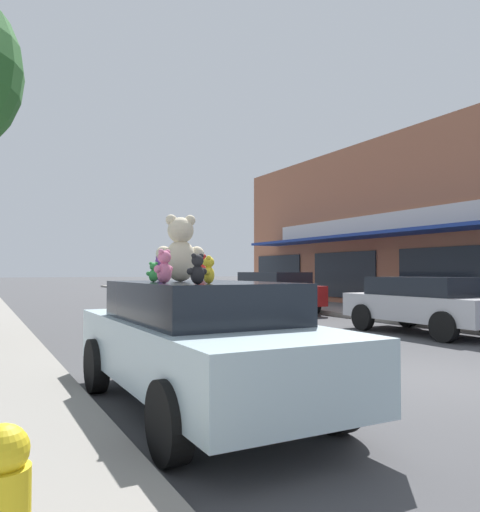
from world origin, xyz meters
name	(u,v)px	position (x,y,z in m)	size (l,w,h in m)	color
ground_plane	(446,379)	(0.00, 0.00, 0.00)	(260.00, 260.00, 0.00)	#424244
plush_art_car	(199,340)	(-3.78, 0.22, 0.78)	(1.90, 4.40, 1.44)	#ADC6D1
teddy_bear_giant	(181,249)	(-3.89, 0.50, 1.82)	(0.60, 0.40, 0.79)	beige
teddy_bear_green	(154,272)	(-4.24, 0.45, 1.55)	(0.17, 0.12, 0.23)	green
teddy_bear_yellow	(209,270)	(-4.01, -0.57, 1.57)	(0.16, 0.20, 0.27)	yellow
teddy_bear_red	(201,268)	(-3.29, 1.29, 1.61)	(0.22, 0.26, 0.36)	red
teddy_bear_black	(197,269)	(-4.21, -0.76, 1.58)	(0.22, 0.14, 0.29)	black
teddy_bear_purple	(160,268)	(-4.00, 0.91, 1.59)	(0.24, 0.19, 0.32)	purple
teddy_bear_pink	(164,267)	(-4.35, -0.23, 1.60)	(0.25, 0.21, 0.34)	pink
parked_car_far_center	(423,302)	(3.85, 3.86, 0.78)	(1.83, 4.17, 1.41)	#B7B7BC
parked_car_far_right	(273,290)	(3.85, 10.95, 0.84)	(1.90, 4.37, 1.52)	maroon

